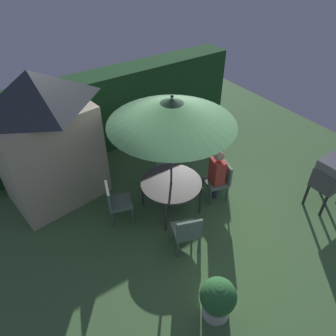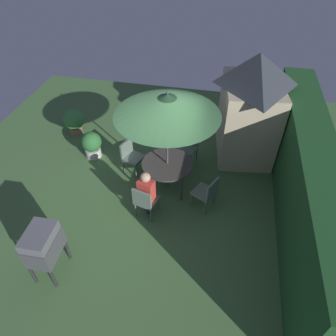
{
  "view_description": "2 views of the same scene",
  "coord_description": "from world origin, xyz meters",
  "px_view_note": "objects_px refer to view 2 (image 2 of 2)",
  "views": [
    {
      "loc": [
        -2.99,
        -3.5,
        4.92
      ],
      "look_at": [
        -0.26,
        0.51,
        1.07
      ],
      "focal_mm": 33.71,
      "sensor_mm": 36.0,
      "label": 1
    },
    {
      "loc": [
        5.23,
        1.59,
        5.6
      ],
      "look_at": [
        0.18,
        0.54,
        0.96
      ],
      "focal_mm": 32.83,
      "sensor_mm": 36.0,
      "label": 2
    }
  ],
  "objects_px": {
    "patio_umbrella": "(167,105)",
    "chair_far_side": "(207,192)",
    "potted_plant_by_grill": "(92,144)",
    "chair_toward_hedge": "(189,145)",
    "chair_toward_house": "(131,155)",
    "garden_shed": "(250,107)",
    "chair_near_shed": "(145,200)",
    "potted_plant_by_shed": "(74,121)",
    "bbq_grill": "(43,245)",
    "person_in_red": "(146,189)",
    "patio_table": "(167,165)"
  },
  "relations": [
    {
      "from": "chair_far_side",
      "to": "chair_toward_house",
      "type": "bearing_deg",
      "value": -113.85
    },
    {
      "from": "garden_shed",
      "to": "chair_near_shed",
      "type": "xyz_separation_m",
      "value": [
        2.89,
        -2.1,
        -0.95
      ]
    },
    {
      "from": "patio_umbrella",
      "to": "chair_far_side",
      "type": "relative_size",
      "value": 2.94
    },
    {
      "from": "bbq_grill",
      "to": "chair_near_shed",
      "type": "relative_size",
      "value": 1.33
    },
    {
      "from": "chair_near_shed",
      "to": "person_in_red",
      "type": "height_order",
      "value": "person_in_red"
    },
    {
      "from": "chair_far_side",
      "to": "person_in_red",
      "type": "distance_m",
      "value": 1.4
    },
    {
      "from": "bbq_grill",
      "to": "chair_toward_hedge",
      "type": "distance_m",
      "value": 4.42
    },
    {
      "from": "bbq_grill",
      "to": "patio_table",
      "type": "bearing_deg",
      "value": 148.15
    },
    {
      "from": "chair_near_shed",
      "to": "bbq_grill",
      "type": "bearing_deg",
      "value": -40.29
    },
    {
      "from": "patio_umbrella",
      "to": "bbq_grill",
      "type": "bearing_deg",
      "value": -31.85
    },
    {
      "from": "chair_far_side",
      "to": "person_in_red",
      "type": "height_order",
      "value": "person_in_red"
    },
    {
      "from": "bbq_grill",
      "to": "chair_far_side",
      "type": "bearing_deg",
      "value": 128.99
    },
    {
      "from": "garden_shed",
      "to": "bbq_grill",
      "type": "xyz_separation_m",
      "value": [
        4.6,
        -3.55,
        -0.62
      ]
    },
    {
      "from": "patio_table",
      "to": "chair_toward_hedge",
      "type": "bearing_deg",
      "value": 161.49
    },
    {
      "from": "chair_toward_house",
      "to": "person_in_red",
      "type": "xyz_separation_m",
      "value": [
        1.38,
        0.79,
        0.26
      ]
    },
    {
      "from": "potted_plant_by_grill",
      "to": "potted_plant_by_shed",
      "type": "bearing_deg",
      "value": -134.71
    },
    {
      "from": "patio_table",
      "to": "chair_near_shed",
      "type": "bearing_deg",
      "value": -14.73
    },
    {
      "from": "patio_umbrella",
      "to": "potted_plant_by_grill",
      "type": "bearing_deg",
      "value": -107.71
    },
    {
      "from": "bbq_grill",
      "to": "chair_near_shed",
      "type": "distance_m",
      "value": 2.26
    },
    {
      "from": "garden_shed",
      "to": "potted_plant_by_grill",
      "type": "height_order",
      "value": "garden_shed"
    },
    {
      "from": "chair_near_shed",
      "to": "chair_toward_house",
      "type": "bearing_deg",
      "value": -152.18
    },
    {
      "from": "potted_plant_by_shed",
      "to": "chair_near_shed",
      "type": "bearing_deg",
      "value": 47.1
    },
    {
      "from": "patio_umbrella",
      "to": "chair_near_shed",
      "type": "distance_m",
      "value": 2.14
    },
    {
      "from": "chair_toward_hedge",
      "to": "bbq_grill",
      "type": "bearing_deg",
      "value": -28.39
    },
    {
      "from": "patio_table",
      "to": "garden_shed",
      "type": "bearing_deg",
      "value": 134.86
    },
    {
      "from": "patio_umbrella",
      "to": "potted_plant_by_shed",
      "type": "distance_m",
      "value": 4.13
    },
    {
      "from": "potted_plant_by_shed",
      "to": "person_in_red",
      "type": "relative_size",
      "value": 0.64
    },
    {
      "from": "person_in_red",
      "to": "chair_far_side",
      "type": "bearing_deg",
      "value": 109.21
    },
    {
      "from": "garden_shed",
      "to": "chair_far_side",
      "type": "height_order",
      "value": "garden_shed"
    },
    {
      "from": "chair_toward_hedge",
      "to": "potted_plant_by_grill",
      "type": "height_order",
      "value": "chair_toward_hedge"
    },
    {
      "from": "chair_toward_hedge",
      "to": "patio_umbrella",
      "type": "bearing_deg",
      "value": -18.51
    },
    {
      "from": "person_in_red",
      "to": "garden_shed",
      "type": "bearing_deg",
      "value": 143.44
    },
    {
      "from": "garden_shed",
      "to": "person_in_red",
      "type": "xyz_separation_m",
      "value": [
        2.81,
        -2.08,
        -0.69
      ]
    },
    {
      "from": "potted_plant_by_grill",
      "to": "person_in_red",
      "type": "relative_size",
      "value": 0.61
    },
    {
      "from": "chair_near_shed",
      "to": "chair_far_side",
      "type": "xyz_separation_m",
      "value": [
        -0.54,
        1.33,
        0.0
      ]
    },
    {
      "from": "potted_plant_by_shed",
      "to": "bbq_grill",
      "type": "bearing_deg",
      "value": 18.86
    },
    {
      "from": "chair_toward_hedge",
      "to": "potted_plant_by_grill",
      "type": "relative_size",
      "value": 1.17
    },
    {
      "from": "chair_toward_house",
      "to": "potted_plant_by_shed",
      "type": "xyz_separation_m",
      "value": [
        -1.3,
        -2.2,
        -0.08
      ]
    },
    {
      "from": "bbq_grill",
      "to": "potted_plant_by_grill",
      "type": "relative_size",
      "value": 1.55
    },
    {
      "from": "patio_table",
      "to": "potted_plant_by_shed",
      "type": "bearing_deg",
      "value": -117.34
    },
    {
      "from": "garden_shed",
      "to": "potted_plant_by_grill",
      "type": "relative_size",
      "value": 3.73
    },
    {
      "from": "chair_far_side",
      "to": "potted_plant_by_grill",
      "type": "height_order",
      "value": "chair_far_side"
    },
    {
      "from": "patio_umbrella",
      "to": "potted_plant_by_shed",
      "type": "bearing_deg",
      "value": -117.34
    },
    {
      "from": "garden_shed",
      "to": "chair_toward_house",
      "type": "bearing_deg",
      "value": -63.63
    },
    {
      "from": "patio_umbrella",
      "to": "chair_toward_house",
      "type": "bearing_deg",
      "value": -110.03
    },
    {
      "from": "person_in_red",
      "to": "chair_toward_hedge",
      "type": "bearing_deg",
      "value": 163.27
    },
    {
      "from": "patio_umbrella",
      "to": "chair_near_shed",
      "type": "relative_size",
      "value": 2.94
    },
    {
      "from": "potted_plant_by_grill",
      "to": "chair_toward_hedge",
      "type": "bearing_deg",
      "value": 97.71
    },
    {
      "from": "garden_shed",
      "to": "potted_plant_by_shed",
      "type": "xyz_separation_m",
      "value": [
        0.13,
        -5.08,
        -1.03
      ]
    },
    {
      "from": "chair_far_side",
      "to": "patio_umbrella",
      "type": "bearing_deg",
      "value": -117.51
    }
  ]
}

